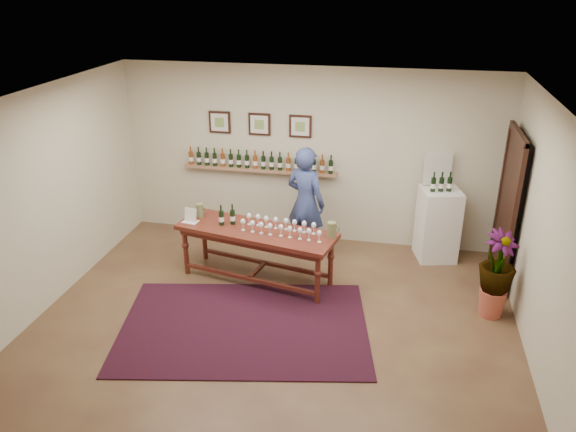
% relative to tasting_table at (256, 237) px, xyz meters
% --- Properties ---
extents(ground, '(6.00, 6.00, 0.00)m').
position_rel_tasting_table_xyz_m(ground, '(0.48, -0.95, -0.67)').
color(ground, '#503023').
rests_on(ground, ground).
extents(room_shell, '(6.00, 6.00, 6.00)m').
position_rel_tasting_table_xyz_m(room_shell, '(2.59, 0.91, 0.45)').
color(room_shell, beige).
rests_on(room_shell, ground).
extents(rug, '(3.37, 2.56, 0.02)m').
position_rel_tasting_table_xyz_m(rug, '(0.14, -1.18, -0.67)').
color(rug, '#460C0D').
rests_on(rug, ground).
extents(tasting_table, '(2.34, 1.16, 0.79)m').
position_rel_tasting_table_xyz_m(tasting_table, '(0.00, 0.00, 0.00)').
color(tasting_table, '#441511').
rests_on(tasting_table, ground).
extents(table_glasses, '(1.30, 0.46, 0.18)m').
position_rel_tasting_table_xyz_m(table_glasses, '(0.32, -0.03, 0.21)').
color(table_glasses, white).
rests_on(table_glasses, tasting_table).
extents(table_bottles, '(0.34, 0.23, 0.33)m').
position_rel_tasting_table_xyz_m(table_bottles, '(-0.44, 0.08, 0.28)').
color(table_bottles, black).
rests_on(table_bottles, tasting_table).
extents(pitcher_left, '(0.15, 0.15, 0.20)m').
position_rel_tasting_table_xyz_m(pitcher_left, '(-0.91, 0.25, 0.22)').
color(pitcher_left, '#656A42').
rests_on(pitcher_left, tasting_table).
extents(pitcher_right, '(0.15, 0.15, 0.22)m').
position_rel_tasting_table_xyz_m(pitcher_right, '(1.05, -0.04, 0.23)').
color(pitcher_right, '#656A42').
rests_on(pitcher_right, tasting_table).
extents(menu_card, '(0.24, 0.18, 0.20)m').
position_rel_tasting_table_xyz_m(menu_card, '(-0.98, 0.08, 0.22)').
color(menu_card, silver).
rests_on(menu_card, tasting_table).
extents(display_pedestal, '(0.68, 0.68, 1.11)m').
position_rel_tasting_table_xyz_m(display_pedestal, '(2.51, 1.23, -0.12)').
color(display_pedestal, white).
rests_on(display_pedestal, ground).
extents(pedestal_bottles, '(0.32, 0.16, 0.31)m').
position_rel_tasting_table_xyz_m(pedestal_bottles, '(2.50, 1.16, 0.59)').
color(pedestal_bottles, black).
rests_on(pedestal_bottles, display_pedestal).
extents(info_sign, '(0.40, 0.12, 0.57)m').
position_rel_tasting_table_xyz_m(info_sign, '(2.44, 1.37, 0.72)').
color(info_sign, silver).
rests_on(info_sign, display_pedestal).
extents(potted_plant, '(0.75, 0.75, 1.01)m').
position_rel_tasting_table_xyz_m(potted_plant, '(3.17, -0.27, -0.08)').
color(potted_plant, '#B24E3B').
rests_on(potted_plant, ground).
extents(person, '(0.75, 0.63, 1.74)m').
position_rel_tasting_table_xyz_m(person, '(0.54, 0.91, 0.20)').
color(person, navy).
rests_on(person, ground).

